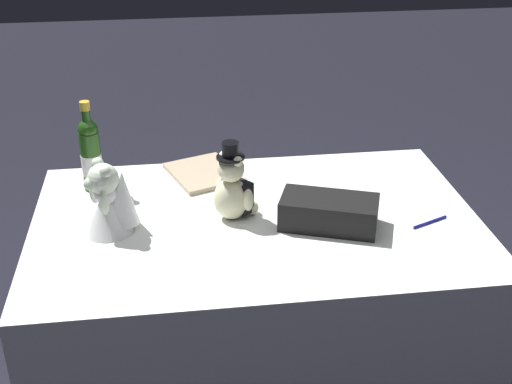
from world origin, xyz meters
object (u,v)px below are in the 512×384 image
guestbook (204,173)px  teddy_bear_groom (233,189)px  champagne_bottle (91,154)px  teddy_bear_bride (111,201)px  signing_pen (429,222)px  gift_case_black (329,212)px

guestbook → teddy_bear_groom: bearing=83.6°
teddy_bear_groom → champagne_bottle: 0.55m
teddy_bear_groom → champagne_bottle: bearing=-29.3°
teddy_bear_bride → teddy_bear_groom: bearing=-175.0°
signing_pen → gift_case_black: gift_case_black is taller
teddy_bear_bride → guestbook: size_ratio=0.91×
champagne_bottle → guestbook: bearing=-171.5°
champagne_bottle → signing_pen: size_ratio=2.36×
teddy_bear_groom → guestbook: 0.35m
gift_case_black → guestbook: size_ratio=1.28×
teddy_bear_groom → gift_case_black: (-0.30, 0.10, -0.05)m
teddy_bear_bride → champagne_bottle: bearing=-74.7°
teddy_bear_groom → guestbook: (0.08, -0.33, -0.09)m
signing_pen → champagne_bottle: bearing=-19.9°
champagne_bottle → signing_pen: bearing=160.1°
signing_pen → guestbook: bearing=-33.0°
teddy_bear_bride → signing_pen: bearing=174.5°
gift_case_black → guestbook: 0.58m
teddy_bear_groom → champagne_bottle: size_ratio=0.82×
champagne_bottle → signing_pen: champagne_bottle is taller
teddy_bear_groom → signing_pen: 0.66m
teddy_bear_groom → signing_pen: teddy_bear_groom is taller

